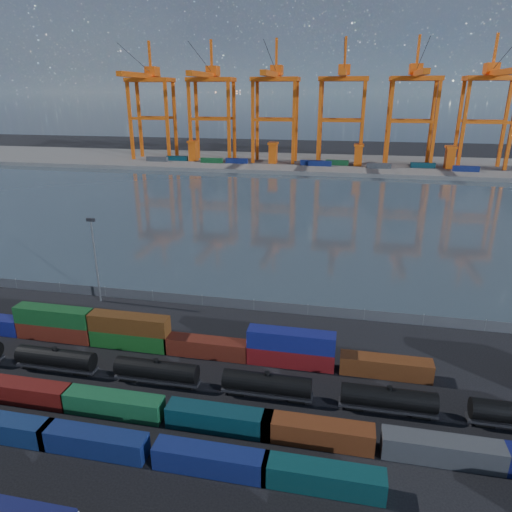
# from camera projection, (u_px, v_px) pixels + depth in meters

# --- Properties ---
(ground) EXTENTS (700.00, 700.00, 0.00)m
(ground) POSITION_uv_depth(u_px,v_px,m) (210.00, 405.00, 59.02)
(ground) COLOR black
(ground) RESTS_ON ground
(harbor_water) EXTENTS (700.00, 700.00, 0.00)m
(harbor_water) POSITION_uv_depth(u_px,v_px,m) (299.00, 211.00, 155.85)
(harbor_water) COLOR #303D46
(harbor_water) RESTS_ON ground
(far_quay) EXTENTS (700.00, 70.00, 2.00)m
(far_quay) POSITION_uv_depth(u_px,v_px,m) (320.00, 164.00, 252.36)
(far_quay) COLOR #514F4C
(far_quay) RESTS_ON ground
(distant_mountains) EXTENTS (2470.00, 1100.00, 520.00)m
(distant_mountains) POSITION_uv_depth(u_px,v_px,m) (373.00, 31.00, 1448.34)
(distant_mountains) COLOR #1E2630
(distant_mountains) RESTS_ON ground
(container_row_south) EXTENTS (140.48, 2.53, 5.38)m
(container_row_south) POSITION_uv_depth(u_px,v_px,m) (140.00, 444.00, 49.69)
(container_row_south) COLOR #434648
(container_row_south) RESTS_ON ground
(container_row_mid) EXTENTS (142.19, 2.61, 5.56)m
(container_row_mid) POSITION_uv_depth(u_px,v_px,m) (169.00, 410.00, 55.59)
(container_row_mid) COLOR #464A4C
(container_row_mid) RESTS_ON ground
(container_row_north) EXTENTS (142.04, 2.61, 5.56)m
(container_row_north) POSITION_uv_depth(u_px,v_px,m) (239.00, 346.00, 68.60)
(container_row_north) COLOR navy
(container_row_north) RESTS_ON ground
(tanker_string) EXTENTS (120.67, 2.61, 3.74)m
(tanker_string) POSITION_uv_depth(u_px,v_px,m) (105.00, 365.00, 64.49)
(tanker_string) COLOR black
(tanker_string) RESTS_ON ground
(waterfront_fence) EXTENTS (160.12, 0.12, 2.20)m
(waterfront_fence) POSITION_uv_depth(u_px,v_px,m) (254.00, 305.00, 84.50)
(waterfront_fence) COLOR #595B5E
(waterfront_fence) RESTS_ON ground
(yard_light_mast) EXTENTS (1.60, 0.40, 16.60)m
(yard_light_mast) POSITION_uv_depth(u_px,v_px,m) (95.00, 256.00, 85.45)
(yard_light_mast) COLOR slate
(yard_light_mast) RESTS_ON ground
(gantry_cranes) EXTENTS (199.79, 47.60, 64.46)m
(gantry_cranes) POSITION_uv_depth(u_px,v_px,m) (308.00, 90.00, 234.53)
(gantry_cranes) COLOR #E85910
(gantry_cranes) RESTS_ON ground
(quay_containers) EXTENTS (172.58, 10.99, 2.60)m
(quay_containers) POSITION_uv_depth(u_px,v_px,m) (298.00, 163.00, 240.22)
(quay_containers) COLOR navy
(quay_containers) RESTS_ON far_quay
(straddle_carriers) EXTENTS (140.00, 7.00, 11.10)m
(straddle_carriers) POSITION_uv_depth(u_px,v_px,m) (315.00, 153.00, 241.29)
(straddle_carriers) COLOR #E85910
(straddle_carriers) RESTS_ON far_quay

